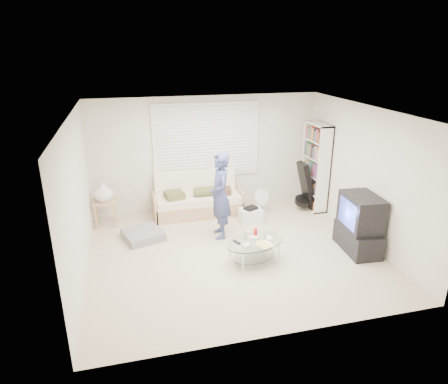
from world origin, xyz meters
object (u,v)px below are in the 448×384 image
object	(u,v)px
futon_sofa	(198,200)
bookshelf	(315,167)
coffee_table	(255,245)
tv_unit	(360,224)

from	to	relation	value
futon_sofa	bookshelf	world-z (taller)	bookshelf
futon_sofa	coffee_table	size ratio (longest dim) A/B	1.62
bookshelf	coffee_table	bearing A→B (deg)	-135.47
tv_unit	bookshelf	bearing A→B (deg)	86.54
tv_unit	futon_sofa	bearing A→B (deg)	136.85
futon_sofa	bookshelf	xyz separation A→B (m)	(2.61, -0.26, 0.65)
bookshelf	coffee_table	distance (m)	2.96
coffee_table	bookshelf	bearing A→B (deg)	44.53
bookshelf	futon_sofa	bearing A→B (deg)	174.27
futon_sofa	tv_unit	size ratio (longest dim) A/B	1.83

